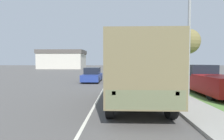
# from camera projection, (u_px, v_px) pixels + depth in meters

# --- Properties ---
(ground_plane) EXTENTS (180.00, 180.00, 0.00)m
(ground_plane) POSITION_uv_depth(u_px,v_px,m) (113.00, 72.00, 36.20)
(ground_plane) COLOR #565451
(lane_centre_stripe) EXTENTS (0.12, 120.00, 0.00)m
(lane_centre_stripe) POSITION_uv_depth(u_px,v_px,m) (113.00, 72.00, 36.20)
(lane_centre_stripe) COLOR silver
(lane_centre_stripe) RESTS_ON ground
(sidewalk_right) EXTENTS (1.80, 120.00, 0.12)m
(sidewalk_right) POSITION_uv_depth(u_px,v_px,m) (134.00, 72.00, 36.04)
(sidewalk_right) COLOR #9E9B93
(sidewalk_right) RESTS_ON ground
(grass_strip_right) EXTENTS (7.00, 120.00, 0.02)m
(grass_strip_right) POSITION_uv_depth(u_px,v_px,m) (156.00, 73.00, 35.89)
(grass_strip_right) COLOR #56843D
(grass_strip_right) RESTS_ON ground
(military_truck) EXTENTS (2.56, 7.06, 3.18)m
(military_truck) POSITION_uv_depth(u_px,v_px,m) (135.00, 70.00, 8.56)
(military_truck) COLOR #606647
(military_truck) RESTS_ON ground
(car_nearest_ahead) EXTENTS (1.79, 4.34, 1.53)m
(car_nearest_ahead) POSITION_uv_depth(u_px,v_px,m) (92.00, 75.00, 18.90)
(car_nearest_ahead) COLOR navy
(car_nearest_ahead) RESTS_ON ground
(car_second_ahead) EXTENTS (1.77, 4.31, 1.48)m
(car_second_ahead) POSITION_uv_depth(u_px,v_px,m) (121.00, 70.00, 31.48)
(car_second_ahead) COLOR navy
(car_second_ahead) RESTS_ON ground
(car_third_ahead) EXTENTS (1.91, 4.17, 1.41)m
(car_third_ahead) POSITION_uv_depth(u_px,v_px,m) (121.00, 68.00, 42.57)
(car_third_ahead) COLOR black
(car_third_ahead) RESTS_ON ground
(car_fourth_ahead) EXTENTS (1.87, 4.78, 1.41)m
(car_fourth_ahead) POSITION_uv_depth(u_px,v_px,m) (110.00, 67.00, 53.27)
(car_fourth_ahead) COLOR tan
(car_fourth_ahead) RESTS_ON ground
(pickup_truck) EXTENTS (1.95, 5.72, 1.90)m
(pickup_truck) POSITION_uv_depth(u_px,v_px,m) (207.00, 80.00, 11.67)
(pickup_truck) COLOR maroon
(pickup_truck) RESTS_ON grass_strip_right
(lamp_post) EXTENTS (1.69, 0.24, 6.63)m
(lamp_post) POSITION_uv_depth(u_px,v_px,m) (185.00, 23.00, 8.84)
(lamp_post) COLOR gray
(lamp_post) RESTS_ON sidewalk_right
(tree_mid_right) EXTENTS (2.66, 2.66, 5.60)m
(tree_mid_right) POSITION_uv_depth(u_px,v_px,m) (187.00, 42.00, 18.28)
(tree_mid_right) COLOR brown
(tree_mid_right) RESTS_ON grass_strip_right
(tree_far_right) EXTENTS (2.79, 2.79, 6.39)m
(tree_far_right) POSITION_uv_depth(u_px,v_px,m) (169.00, 47.00, 31.82)
(tree_far_right) COLOR brown
(tree_far_right) RESTS_ON grass_strip_right
(building_distant) EXTENTS (14.60, 9.34, 6.12)m
(building_distant) POSITION_uv_depth(u_px,v_px,m) (63.00, 59.00, 58.03)
(building_distant) COLOR beige
(building_distant) RESTS_ON ground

